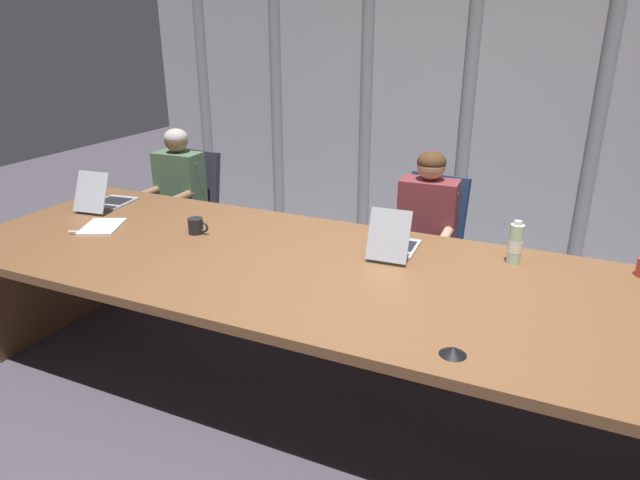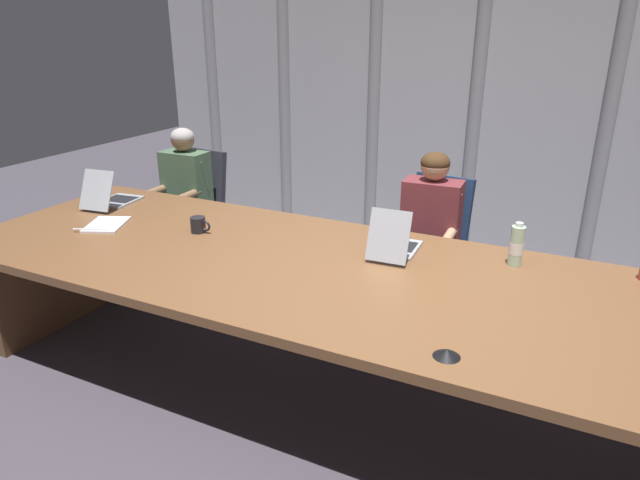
# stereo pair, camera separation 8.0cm
# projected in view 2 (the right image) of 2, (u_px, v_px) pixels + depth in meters

# --- Properties ---
(ground_plane) EXTENTS (13.73, 13.73, 0.00)m
(ground_plane) POSITION_uv_depth(u_px,v_px,m) (364.00, 398.00, 3.16)
(ground_plane) COLOR #47424C
(conference_table) EXTENTS (4.95, 1.47, 0.76)m
(conference_table) POSITION_uv_depth(u_px,v_px,m) (367.00, 298.00, 2.94)
(conference_table) COLOR brown
(conference_table) RESTS_ON ground_plane
(curtain_backdrop) EXTENTS (6.86, 0.17, 2.93)m
(curtain_backdrop) POSITION_uv_depth(u_px,v_px,m) (484.00, 87.00, 4.93)
(curtain_backdrop) COLOR #B2B2B7
(curtain_backdrop) RESTS_ON ground_plane
(laptop_left_end) EXTENTS (0.29, 0.45, 0.28)m
(laptop_left_end) POSITION_uv_depth(u_px,v_px,m) (112.00, 198.00, 4.02)
(laptop_left_end) COLOR #A8ADB7
(laptop_left_end) RESTS_ON conference_table
(laptop_left_mid) EXTENTS (0.25, 0.42, 0.29)m
(laptop_left_mid) POSITION_uv_depth(u_px,v_px,m) (395.00, 244.00, 3.16)
(laptop_left_mid) COLOR #A8ADB7
(laptop_left_mid) RESTS_ON conference_table
(office_chair_left_end) EXTENTS (0.60, 0.60, 0.96)m
(office_chair_left_end) POSITION_uv_depth(u_px,v_px,m) (195.00, 221.00, 4.91)
(office_chair_left_end) COLOR #2D2D38
(office_chair_left_end) RESTS_ON ground_plane
(office_chair_left_mid) EXTENTS (0.60, 0.61, 0.97)m
(office_chair_left_mid) POSITION_uv_depth(u_px,v_px,m) (429.00, 262.00, 4.05)
(office_chair_left_mid) COLOR navy
(office_chair_left_mid) RESTS_ON ground_plane
(person_left_end) EXTENTS (0.40, 0.55, 1.19)m
(person_left_end) POSITION_uv_depth(u_px,v_px,m) (180.00, 191.00, 4.67)
(person_left_end) COLOR #4C6B4C
(person_left_end) RESTS_ON ground_plane
(person_left_mid) EXTENTS (0.41, 0.56, 1.19)m
(person_left_mid) POSITION_uv_depth(u_px,v_px,m) (428.00, 229.00, 3.80)
(person_left_mid) COLOR brown
(person_left_mid) RESTS_ON ground_plane
(water_bottle_primary) EXTENTS (0.07, 0.07, 0.24)m
(water_bottle_primary) POSITION_uv_depth(u_px,v_px,m) (517.00, 246.00, 2.98)
(water_bottle_primary) COLOR #ADD1B2
(water_bottle_primary) RESTS_ON conference_table
(coffee_mug_far) EXTENTS (0.14, 0.09, 0.10)m
(coffee_mug_far) POSITION_uv_depth(u_px,v_px,m) (199.00, 225.00, 3.49)
(coffee_mug_far) COLOR black
(coffee_mug_far) RESTS_ON conference_table
(conference_mic_middle) EXTENTS (0.11, 0.11, 0.03)m
(conference_mic_middle) POSITION_uv_depth(u_px,v_px,m) (447.00, 353.00, 2.18)
(conference_mic_middle) COLOR black
(conference_mic_middle) RESTS_ON conference_table
(spiral_notepad) EXTENTS (0.32, 0.37, 0.03)m
(spiral_notepad) POSITION_uv_depth(u_px,v_px,m) (106.00, 225.00, 3.61)
(spiral_notepad) COLOR silver
(spiral_notepad) RESTS_ON conference_table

